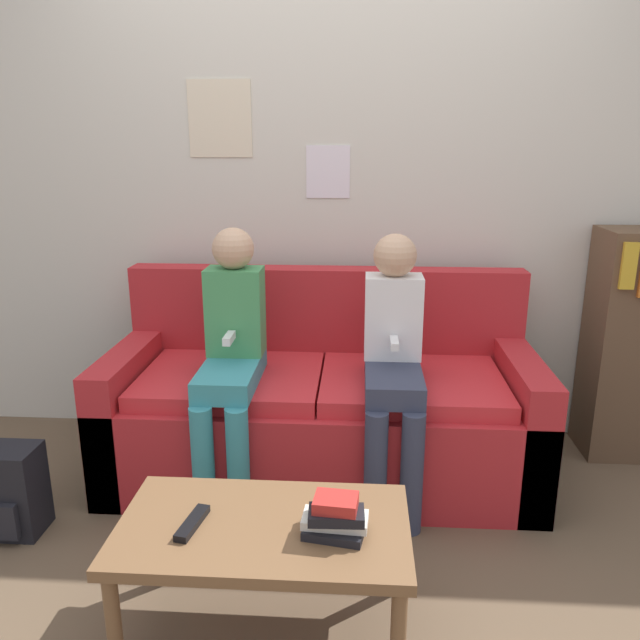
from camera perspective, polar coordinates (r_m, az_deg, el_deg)
The scene contains 10 objects.
ground_plane at distance 2.59m, azimuth -0.58°, elevation -19.01°, with size 10.00×10.00×0.00m, color brown.
wall_back at distance 3.14m, azimuth 0.77°, elevation 12.56°, with size 8.00×0.07×2.60m.
couch at distance 2.89m, azimuth 0.18°, elevation -8.15°, with size 1.89×0.80×0.91m.
coffee_table at distance 1.99m, azimuth -5.16°, elevation -19.17°, with size 0.87×0.49×0.39m.
person_left at distance 2.64m, azimuth -8.14°, elevation -2.73°, with size 0.24×0.55×1.14m.
person_right at distance 2.59m, azimuth 6.73°, elevation -3.21°, with size 0.24×0.55×1.12m.
tv_remote at distance 1.97m, azimuth -11.59°, elevation -17.72°, with size 0.07×0.17×0.02m.
book_stack at distance 1.88m, azimuth 1.41°, elevation -17.63°, with size 0.20×0.14×0.12m.
bookshelf at distance 3.34m, azimuth 27.05°, elevation -1.99°, with size 0.44×0.33×1.11m.
backpack at distance 2.80m, azimuth -26.95°, elevation -13.80°, with size 0.29×0.21×0.36m.
Camera 1 is at (0.16, -2.12, 1.49)m, focal length 35.00 mm.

